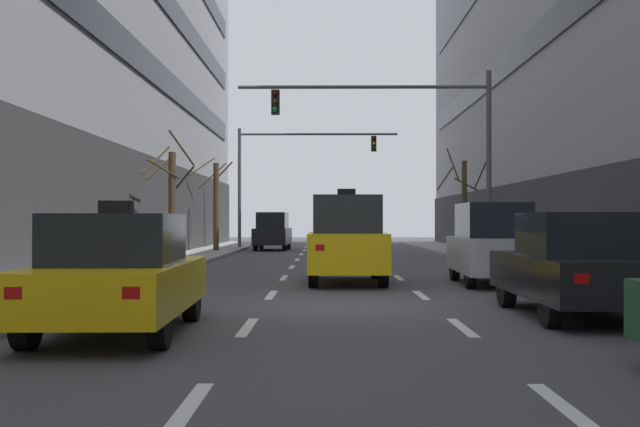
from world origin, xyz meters
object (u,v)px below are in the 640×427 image
car_driving_1 (273,231)px  street_tree_0 (172,201)px  street_tree_1 (464,202)px  car_parked_2 (492,244)px  traffic_signal_0 (413,131)px  traffic_signal_1 (287,164)px  street_tree_2 (216,204)px  taxi_driving_2 (118,275)px  taxi_driving_0 (346,240)px  car_parked_1 (578,266)px

car_driving_1 → street_tree_0: 15.17m
street_tree_1 → car_parked_2: bearing=-97.5°
traffic_signal_0 → traffic_signal_1: 16.72m
car_driving_1 → street_tree_2: size_ratio=0.92×
car_driving_1 → street_tree_0: size_ratio=0.94×
street_tree_0 → street_tree_1: bearing=34.4°
street_tree_0 → street_tree_1: 13.92m
traffic_signal_1 → street_tree_2: (-3.24, -4.70, -2.30)m
taxi_driving_2 → street_tree_0: street_tree_0 is taller
traffic_signal_1 → car_parked_2: bearing=-75.1°
street_tree_2 → taxi_driving_2: bearing=-84.8°
street_tree_0 → street_tree_1: street_tree_1 is taller
traffic_signal_1 → street_tree_1: traffic_signal_1 is taller
street_tree_1 → taxi_driving_0: bearing=-110.5°
traffic_signal_1 → street_tree_0: (-3.24, -15.59, -2.45)m
taxi_driving_0 → street_tree_0: bearing=129.1°
street_tree_0 → street_tree_1: (11.49, 7.86, 0.16)m
taxi_driving_0 → street_tree_0: (-5.86, 7.21, 1.15)m
car_parked_1 → traffic_signal_0: (-1.12, 13.88, 3.79)m
car_parked_2 → street_tree_1: size_ratio=0.89×
street_tree_2 → car_parked_1: bearing=-69.4°
traffic_signal_0 → taxi_driving_2: bearing=-110.2°
taxi_driving_2 → traffic_signal_0: (5.85, 15.89, 3.81)m
car_driving_1 → street_tree_2: 4.93m
taxi_driving_0 → street_tree_2: (-5.87, 18.10, 1.29)m
taxi_driving_0 → street_tree_2: size_ratio=0.98×
car_parked_2 → street_tree_2: bearing=117.0°
taxi_driving_0 → traffic_signal_1: bearing=96.6°
taxi_driving_0 → street_tree_2: 19.07m
traffic_signal_1 → car_driving_1: bearing=-138.2°
taxi_driving_2 → street_tree_2: bearing=95.2°
traffic_signal_1 → traffic_signal_0: bearing=-72.3°
street_tree_2 → traffic_signal_0: bearing=-53.4°
taxi_driving_0 → car_driving_1: (-3.38, 22.13, -0.09)m
car_parked_2 → car_driving_1: bearing=107.1°
traffic_signal_0 → traffic_signal_1: (-5.09, 15.92, 0.06)m
taxi_driving_0 → car_parked_2: bearing=-7.7°
taxi_driving_2 → traffic_signal_0: size_ratio=0.52×
car_parked_2 → traffic_signal_1: bearing=104.9°
car_driving_1 → taxi_driving_2: 31.14m
taxi_driving_2 → car_parked_1: bearing=16.1°
car_parked_2 → traffic_signal_1: 24.38m
traffic_signal_0 → street_tree_0: 8.67m
taxi_driving_2 → street_tree_0: (-2.47, 16.23, 1.42)m
street_tree_0 → street_tree_2: street_tree_2 is taller
car_parked_2 → street_tree_2: 20.90m
car_driving_1 → street_tree_0: (-2.49, -14.91, 1.24)m
car_parked_1 → street_tree_0: street_tree_0 is taller
car_driving_1 → traffic_signal_1: size_ratio=0.49×
street_tree_1 → car_driving_1: bearing=141.9°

